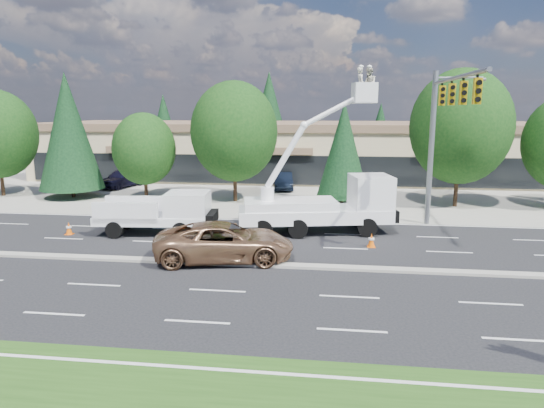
# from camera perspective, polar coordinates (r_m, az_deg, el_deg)

# --- Properties ---
(ground) EXTENTS (140.00, 140.00, 0.00)m
(ground) POSITION_cam_1_polar(r_m,az_deg,el_deg) (21.89, -4.47, -7.13)
(ground) COLOR black
(ground) RESTS_ON ground
(concrete_apron) EXTENTS (140.00, 22.00, 0.01)m
(concrete_apron) POSITION_cam_1_polar(r_m,az_deg,el_deg) (41.15, 1.15, 1.54)
(concrete_apron) COLOR gray
(concrete_apron) RESTS_ON ground
(road_median) EXTENTS (120.00, 0.55, 0.12)m
(road_median) POSITION_cam_1_polar(r_m,az_deg,el_deg) (21.87, -4.48, -6.98)
(road_median) COLOR gray
(road_median) RESTS_ON ground
(strip_mall) EXTENTS (50.40, 15.40, 5.50)m
(strip_mall) POSITION_cam_1_polar(r_m,az_deg,el_deg) (50.67, 2.37, 6.55)
(strip_mall) COLOR tan
(strip_mall) RESTS_ON ground
(tree_front_b) EXTENTS (4.88, 4.88, 9.61)m
(tree_front_b) POSITION_cam_1_polar(r_m,az_deg,el_deg) (40.80, -22.83, 7.88)
(tree_front_b) COLOR #332114
(tree_front_b) RESTS_ON ground
(tree_front_c) EXTENTS (4.77, 4.77, 6.62)m
(tree_front_c) POSITION_cam_1_polar(r_m,az_deg,el_deg) (38.25, -14.82, 6.28)
(tree_front_c) COLOR #332114
(tree_front_c) RESTS_ON ground
(tree_front_d) EXTENTS (6.42, 6.42, 8.91)m
(tree_front_d) POSITION_cam_1_polar(r_m,az_deg,el_deg) (36.13, -4.46, 8.49)
(tree_front_d) COLOR #332114
(tree_front_d) RESTS_ON ground
(tree_front_e) EXTENTS (3.76, 3.76, 7.41)m
(tree_front_e) POSITION_cam_1_polar(r_m,az_deg,el_deg) (35.47, 8.41, 6.35)
(tree_front_e) COLOR #332114
(tree_front_e) RESTS_ON ground
(tree_front_f) EXTENTS (6.94, 6.94, 9.63)m
(tree_front_f) POSITION_cam_1_polar(r_m,az_deg,el_deg) (36.43, 21.31, 8.47)
(tree_front_f) COLOR #332114
(tree_front_f) RESTS_ON ground
(tree_back_a) EXTENTS (4.45, 4.45, 8.77)m
(tree_back_a) POSITION_cam_1_polar(r_m,az_deg,el_deg) (66.25, -12.59, 8.99)
(tree_back_a) COLOR #332114
(tree_back_a) RESTS_ON ground
(tree_back_b) EXTENTS (5.85, 5.85, 11.53)m
(tree_back_b) POSITION_cam_1_polar(r_m,az_deg,el_deg) (62.90, -0.34, 10.50)
(tree_back_b) COLOR #332114
(tree_back_b) RESTS_ON ground
(tree_back_c) EXTENTS (3.87, 3.87, 7.64)m
(tree_back_c) POSITION_cam_1_polar(r_m,az_deg,el_deg) (62.67, 12.59, 8.33)
(tree_back_c) COLOR #332114
(tree_back_c) RESTS_ON ground
(tree_back_d) EXTENTS (5.25, 5.25, 10.34)m
(tree_back_d) POSITION_cam_1_polar(r_m,az_deg,el_deg) (64.83, 23.40, 9.06)
(tree_back_d) COLOR #332114
(tree_back_d) RESTS_ON ground
(signal_mast) EXTENTS (2.76, 10.16, 9.00)m
(signal_mast) POSITION_cam_1_polar(r_m,az_deg,el_deg) (28.00, 19.30, 8.89)
(signal_mast) COLOR gray
(signal_mast) RESTS_ON ground
(utility_pickup) EXTENTS (6.35, 2.86, 2.37)m
(utility_pickup) POSITION_cam_1_polar(r_m,az_deg,el_deg) (27.54, -12.86, -1.47)
(utility_pickup) COLOR white
(utility_pickup) RESTS_ON ground
(bucket_truck) EXTENTS (8.78, 4.19, 9.15)m
(bucket_truck) POSITION_cam_1_polar(r_m,az_deg,el_deg) (27.16, 6.72, 0.67)
(bucket_truck) COLOR white
(bucket_truck) RESTS_ON ground
(traffic_cone_a) EXTENTS (0.40, 0.40, 0.70)m
(traffic_cone_a) POSITION_cam_1_polar(r_m,az_deg,el_deg) (29.15, -22.78, -2.66)
(traffic_cone_a) COLOR #F35F07
(traffic_cone_a) RESTS_ON ground
(traffic_cone_b) EXTENTS (0.40, 0.40, 0.70)m
(traffic_cone_b) POSITION_cam_1_polar(r_m,az_deg,el_deg) (25.19, -5.40, -3.89)
(traffic_cone_b) COLOR #F35F07
(traffic_cone_b) RESTS_ON ground
(traffic_cone_c) EXTENTS (0.40, 0.40, 0.70)m
(traffic_cone_c) POSITION_cam_1_polar(r_m,az_deg,el_deg) (25.39, -2.81, -3.74)
(traffic_cone_c) COLOR #F35F07
(traffic_cone_c) RESTS_ON ground
(traffic_cone_d) EXTENTS (0.40, 0.40, 0.70)m
(traffic_cone_d) POSITION_cam_1_polar(r_m,az_deg,el_deg) (24.95, 11.61, -4.22)
(traffic_cone_d) COLOR #F35F07
(traffic_cone_d) RESTS_ON ground
(minivan) EXTENTS (6.73, 4.02, 1.75)m
(minivan) POSITION_cam_1_polar(r_m,az_deg,el_deg) (22.32, -5.61, -4.45)
(minivan) COLOR #8C6243
(minivan) RESTS_ON ground
(parked_car_west) EXTENTS (3.29, 5.27, 1.67)m
(parked_car_west) POSITION_cam_1_polar(r_m,az_deg,el_deg) (45.08, -17.20, 2.95)
(parked_car_west) COLOR black
(parked_car_west) RESTS_ON ground
(parked_car_east) EXTENTS (2.20, 4.63, 1.47)m
(parked_car_east) POSITION_cam_1_polar(r_m,az_deg,el_deg) (42.02, 1.30, 2.74)
(parked_car_east) COLOR black
(parked_car_east) RESTS_ON ground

